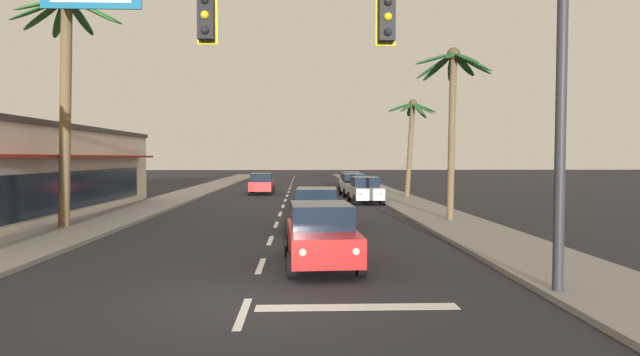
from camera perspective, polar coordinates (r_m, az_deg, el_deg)
ground_plane at (r=11.03m, az=-7.98°, el=-13.22°), size 220.00×220.00×0.00m
sidewalk_right at (r=31.42m, az=10.25°, el=-2.99°), size 3.20×110.00×0.14m
sidewalk_left at (r=31.97m, az=-18.26°, el=-2.98°), size 3.20×110.00×0.14m
lane_markings at (r=30.18m, az=-3.30°, el=-3.30°), size 4.28×87.43×0.01m
traffic_signal_mast at (r=10.95m, az=8.33°, el=13.78°), size 11.09×0.41×7.22m
sedan_lead_at_stop_bar at (r=14.15m, az=0.13°, el=-6.20°), size 2.11×4.51×1.68m
sedan_third_in_queue at (r=21.13m, az=-0.38°, el=-3.38°), size 2.11×4.51×1.68m
sedan_oncoming_far at (r=41.54m, az=-6.47°, el=-0.60°), size 1.96×4.46×1.68m
sedan_parked_nearest_kerb at (r=33.42m, az=5.01°, el=-1.30°), size 2.07×4.50×1.68m
sedan_parked_mid_kerb at (r=44.85m, az=3.35°, el=-0.38°), size 2.02×4.48×1.68m
sedan_parked_far_kerb at (r=39.42m, az=3.76°, el=-0.75°), size 2.06×4.49×1.68m
palm_left_second at (r=23.42m, az=-26.35°, el=10.83°), size 4.11×4.25×9.56m
palm_right_second at (r=23.95m, az=14.51°, el=9.42°), size 3.67×3.51×7.83m
palm_right_third at (r=37.08m, az=10.11°, el=5.63°), size 3.53×3.33×7.05m
storefront_strip_left at (r=28.69m, az=-31.43°, el=0.60°), size 7.78×22.05×4.52m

